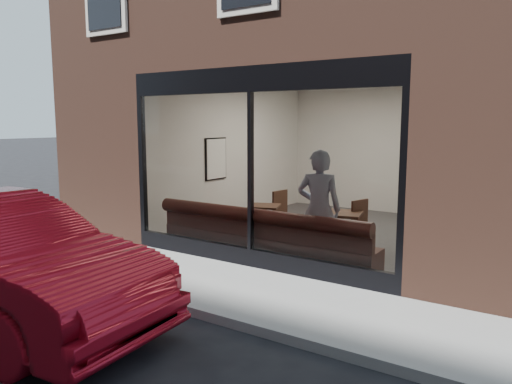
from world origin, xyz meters
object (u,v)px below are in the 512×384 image
Objects in this scene: banquette at (264,248)px; cafe_chair_right at (351,236)px; cafe_table_left at (265,206)px; cafe_chair_left at (273,223)px; person at (319,209)px; cafe_table_right at (342,214)px.

banquette is 1.79m from cafe_chair_right.
banquette is at bearing -57.02° from cafe_table_left.
banquette is 7.20× the size of cafe_table_left.
cafe_table_left reaches higher than cafe_chair_right.
cafe_table_left is at bearing 118.72° from cafe_chair_left.
person reaches higher than banquette.
cafe_table_right is at bearing -107.21° from person.
banquette reaches higher than cafe_chair_right.
cafe_chair_left is at bearing 160.72° from cafe_table_right.
cafe_table_left is 1.55m from cafe_table_right.
cafe_table_left is at bearing 122.98° from banquette.
person is 4.27× the size of cafe_chair_left.
cafe_table_right is 2.01m from cafe_chair_left.
cafe_table_right is at bearing 168.58° from cafe_chair_left.
cafe_chair_left is at bearing -58.86° from person.
cafe_chair_left is 1.02× the size of cafe_chair_right.
cafe_chair_left is (-0.94, 1.76, 0.01)m from banquette.
person reaches higher than cafe_table_right.
cafe_chair_right is at bearing -107.36° from person.
cafe_table_right reaches higher than cafe_chair_left.
cafe_table_right is at bearing 106.65° from cafe_chair_right.
cafe_table_left is (-1.57, 0.82, -0.22)m from person.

